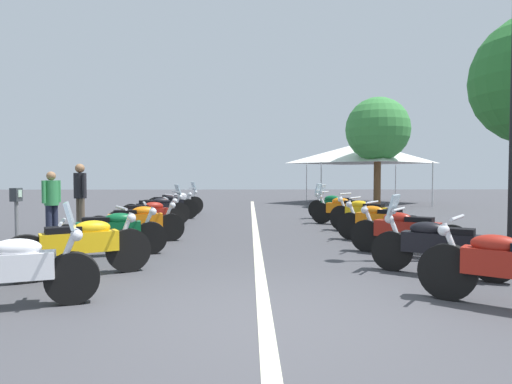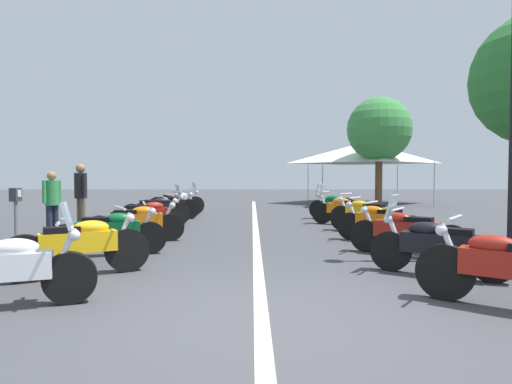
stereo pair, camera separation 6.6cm
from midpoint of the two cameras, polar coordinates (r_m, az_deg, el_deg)
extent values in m
plane|color=#424247|center=(4.77, 1.13, -16.18)|extent=(80.00, 80.00, 0.00)
cube|color=beige|center=(11.53, 0.13, -5.25)|extent=(26.46, 0.16, 0.01)
cylinder|color=black|center=(5.67, -22.55, -10.19)|extent=(0.33, 0.62, 0.61)
ellipsoid|color=white|center=(5.66, -28.47, -6.39)|extent=(0.41, 0.58, 0.22)
cylinder|color=silver|center=(5.62, -23.21, -7.20)|extent=(0.16, 0.30, 0.58)
cylinder|color=silver|center=(5.57, -23.68, -3.54)|extent=(0.60, 0.24, 0.04)
sphere|color=silver|center=(5.58, -22.11, -5.17)|extent=(0.14, 0.14, 0.14)
cube|color=silver|center=(5.56, -22.87, -2.82)|extent=(0.38, 0.23, 0.32)
cylinder|color=black|center=(7.19, -16.02, -7.21)|extent=(0.45, 0.66, 0.67)
cylinder|color=black|center=(7.00, -27.48, -7.64)|extent=(0.45, 0.66, 0.67)
cube|color=#EAB214|center=(7.04, -21.69, -6.01)|extent=(0.77, 1.08, 0.30)
ellipsoid|color=#EAB214|center=(7.04, -20.26, -4.35)|extent=(0.48, 0.58, 0.22)
cube|color=black|center=(6.99, -23.51, -4.61)|extent=(0.46, 0.55, 0.12)
cylinder|color=silver|center=(7.14, -16.52, -4.85)|extent=(0.20, 0.29, 0.58)
cylinder|color=silver|center=(7.09, -16.87, -1.98)|extent=(0.56, 0.34, 0.04)
sphere|color=silver|center=(7.14, -15.68, -3.23)|extent=(0.14, 0.14, 0.14)
cylinder|color=silver|center=(7.21, -25.25, -8.13)|extent=(0.34, 0.52, 0.08)
cylinder|color=black|center=(8.67, -13.32, -5.77)|extent=(0.31, 0.63, 0.62)
cylinder|color=black|center=(8.71, -23.21, -5.85)|extent=(0.31, 0.63, 0.62)
cube|color=#0C592D|center=(8.63, -18.29, -4.65)|extent=(0.58, 1.17, 0.30)
ellipsoid|color=#0C592D|center=(8.61, -17.11, -3.32)|extent=(0.39, 0.57, 0.22)
cube|color=black|center=(8.62, -19.77, -3.47)|extent=(0.38, 0.53, 0.12)
cylinder|color=silver|center=(8.63, -13.74, -3.80)|extent=(0.15, 0.30, 0.58)
cylinder|color=silver|center=(8.60, -14.03, -1.42)|extent=(0.61, 0.21, 0.04)
sphere|color=silver|center=(8.62, -13.02, -2.47)|extent=(0.14, 0.14, 0.14)
cylinder|color=silver|center=(8.87, -21.14, -6.28)|extent=(0.23, 0.55, 0.08)
cylinder|color=black|center=(10.25, -10.81, -4.49)|extent=(0.32, 0.64, 0.62)
cylinder|color=black|center=(10.17, -19.42, -4.63)|extent=(0.32, 0.64, 0.62)
cube|color=orange|center=(10.16, -15.11, -3.57)|extent=(0.62, 1.19, 0.30)
ellipsoid|color=orange|center=(10.15, -14.10, -2.43)|extent=(0.41, 0.57, 0.22)
cube|color=black|center=(10.13, -16.36, -2.57)|extent=(0.39, 0.54, 0.12)
cylinder|color=silver|center=(10.21, -11.16, -2.82)|extent=(0.16, 0.30, 0.58)
cylinder|color=silver|center=(10.18, -11.40, -0.81)|extent=(0.60, 0.23, 0.04)
sphere|color=silver|center=(10.21, -10.55, -1.69)|extent=(0.14, 0.14, 0.14)
cylinder|color=silver|center=(10.35, -17.69, -5.01)|extent=(0.24, 0.55, 0.08)
cylinder|color=black|center=(11.98, -10.44, -3.53)|extent=(0.42, 0.61, 0.62)
cylinder|color=black|center=(11.59, -17.13, -3.79)|extent=(0.42, 0.61, 0.62)
cube|color=maroon|center=(11.75, -13.74, -2.79)|extent=(0.77, 1.08, 0.30)
ellipsoid|color=maroon|center=(11.78, -12.91, -1.79)|extent=(0.48, 0.58, 0.22)
cube|color=black|center=(11.68, -14.78, -1.94)|extent=(0.46, 0.55, 0.12)
cylinder|color=silver|center=(11.93, -10.73, -2.11)|extent=(0.20, 0.29, 0.58)
cylinder|color=silver|center=(11.90, -10.92, -0.39)|extent=(0.56, 0.34, 0.04)
sphere|color=silver|center=(11.96, -10.24, -1.14)|extent=(0.14, 0.14, 0.14)
cylinder|color=silver|center=(11.84, -15.96, -4.10)|extent=(0.34, 0.52, 0.08)
cylinder|color=black|center=(13.61, -9.73, -2.73)|extent=(0.42, 0.66, 0.66)
cylinder|color=black|center=(13.28, -15.56, -2.91)|extent=(0.42, 0.66, 0.66)
cube|color=black|center=(13.41, -12.62, -2.05)|extent=(0.72, 1.08, 0.30)
ellipsoid|color=black|center=(13.44, -11.88, -1.18)|extent=(0.46, 0.58, 0.22)
cube|color=black|center=(13.35, -13.54, -1.31)|extent=(0.44, 0.55, 0.12)
cylinder|color=silver|center=(13.57, -9.98, -1.48)|extent=(0.19, 0.29, 0.58)
cylinder|color=silver|center=(13.54, -10.15, 0.04)|extent=(0.58, 0.31, 0.04)
sphere|color=silver|center=(13.59, -9.54, -0.62)|extent=(0.14, 0.14, 0.14)
cylinder|color=silver|center=(13.52, -14.53, -3.23)|extent=(0.31, 0.53, 0.08)
cube|color=silver|center=(13.56, -9.83, 0.34)|extent=(0.38, 0.27, 0.32)
cylinder|color=black|center=(15.18, -8.48, -2.18)|extent=(0.32, 0.69, 0.68)
cylinder|color=black|center=(15.05, -13.70, -2.26)|extent=(0.32, 0.69, 0.68)
cube|color=black|center=(15.09, -11.08, -1.54)|extent=(0.56, 1.09, 0.30)
ellipsoid|color=black|center=(15.09, -10.41, -0.77)|extent=(0.39, 0.57, 0.22)
cube|color=black|center=(15.06, -11.92, -0.87)|extent=(0.38, 0.53, 0.12)
cylinder|color=silver|center=(15.15, -8.71, -1.05)|extent=(0.15, 0.30, 0.58)
cylinder|color=silver|center=(15.13, -8.87, 0.31)|extent=(0.61, 0.21, 0.04)
sphere|color=silver|center=(15.16, -8.30, -0.29)|extent=(0.14, 0.14, 0.14)
cylinder|color=silver|center=(15.25, -12.69, -2.57)|extent=(0.23, 0.55, 0.08)
cylinder|color=black|center=(16.98, -7.72, -1.71)|extent=(0.43, 0.67, 0.68)
cylinder|color=black|center=(16.55, -12.59, -1.84)|extent=(0.43, 0.67, 0.68)
cube|color=silver|center=(16.74, -10.13, -1.16)|extent=(0.76, 1.14, 0.30)
ellipsoid|color=silver|center=(16.78, -9.55, -0.46)|extent=(0.46, 0.58, 0.22)
cube|color=black|center=(16.66, -10.86, -0.56)|extent=(0.45, 0.55, 0.12)
cylinder|color=silver|center=(16.94, -7.91, -0.70)|extent=(0.19, 0.29, 0.58)
cylinder|color=silver|center=(16.91, -8.05, 0.52)|extent=(0.57, 0.31, 0.04)
sphere|color=silver|center=(16.97, -7.57, -0.02)|extent=(0.14, 0.14, 0.14)
cylinder|color=silver|center=(16.81, -11.76, -2.12)|extent=(0.32, 0.53, 0.08)
cube|color=silver|center=(16.94, -7.79, 0.76)|extent=(0.38, 0.27, 0.32)
cylinder|color=black|center=(5.88, 23.50, -9.43)|extent=(0.52, 0.63, 0.68)
cube|color=maroon|center=(5.74, 30.29, -8.01)|extent=(0.85, 1.00, 0.30)
ellipsoid|color=maroon|center=(5.72, 28.53, -5.97)|extent=(0.52, 0.57, 0.22)
cylinder|color=silver|center=(5.81, 24.13, -6.57)|extent=(0.23, 0.27, 0.58)
cylinder|color=silver|center=(5.76, 24.58, -3.05)|extent=(0.52, 0.40, 0.04)
sphere|color=silver|center=(5.81, 23.10, -4.57)|extent=(0.14, 0.14, 0.14)
cylinder|color=black|center=(7.31, 17.22, -7.28)|extent=(0.46, 0.59, 0.62)
cylinder|color=black|center=(7.06, 28.45, -7.79)|extent=(0.46, 0.59, 0.62)
cube|color=black|center=(7.12, 22.76, -6.14)|extent=(0.83, 1.05, 0.30)
ellipsoid|color=black|center=(7.13, 21.36, -4.49)|extent=(0.50, 0.58, 0.22)
cube|color=black|center=(7.06, 24.54, -4.76)|extent=(0.48, 0.54, 0.12)
cylinder|color=silver|center=(7.25, 17.71, -4.97)|extent=(0.22, 0.28, 0.58)
cylinder|color=silver|center=(7.20, 18.05, -2.14)|extent=(0.54, 0.38, 0.04)
sphere|color=silver|center=(7.26, 16.89, -3.36)|extent=(0.14, 0.14, 0.14)
cylinder|color=silver|center=(6.93, 25.95, -8.72)|extent=(0.37, 0.50, 0.08)
cube|color=silver|center=(7.22, 17.45, -1.57)|extent=(0.37, 0.30, 0.32)
cylinder|color=black|center=(8.95, 14.24, -5.49)|extent=(0.48, 0.59, 0.63)
cylinder|color=black|center=(8.54, 24.05, -5.99)|extent=(0.48, 0.59, 0.63)
cube|color=maroon|center=(8.69, 19.05, -4.58)|extent=(0.90, 1.12, 0.30)
ellipsoid|color=maroon|center=(8.72, 17.92, -3.22)|extent=(0.51, 0.57, 0.22)
cube|color=black|center=(8.62, 20.47, -3.45)|extent=(0.49, 0.54, 0.12)
cylinder|color=silver|center=(8.89, 14.62, -3.60)|extent=(0.22, 0.28, 0.58)
cylinder|color=silver|center=(8.85, 14.89, -1.29)|extent=(0.53, 0.39, 0.04)
sphere|color=silver|center=(8.91, 13.97, -2.29)|extent=(0.14, 0.14, 0.14)
cylinder|color=silver|center=(8.44, 21.74, -6.69)|extent=(0.38, 0.50, 0.08)
cylinder|color=black|center=(10.50, 12.30, -4.31)|extent=(0.48, 0.60, 0.63)
cylinder|color=black|center=(10.05, 19.59, -4.69)|extent=(0.48, 0.60, 0.63)
cube|color=orange|center=(10.24, 15.87, -3.50)|extent=(0.84, 1.02, 0.30)
ellipsoid|color=orange|center=(10.28, 14.94, -2.35)|extent=(0.51, 0.57, 0.22)
cube|color=black|center=(10.15, 17.06, -2.54)|extent=(0.49, 0.54, 0.12)
cylinder|color=silver|center=(10.45, 12.61, -2.69)|extent=(0.23, 0.28, 0.58)
cylinder|color=silver|center=(10.41, 12.83, -0.73)|extent=(0.53, 0.39, 0.04)
sphere|color=silver|center=(10.48, 12.07, -1.58)|extent=(0.14, 0.14, 0.14)
cylinder|color=silver|center=(9.97, 17.77, -5.27)|extent=(0.39, 0.49, 0.08)
cylinder|color=black|center=(12.17, 11.21, -3.31)|extent=(0.54, 0.60, 0.68)
cylinder|color=black|center=(11.57, 17.24, -3.65)|extent=(0.54, 0.60, 0.68)
cube|color=#EAB214|center=(11.84, 14.16, -2.61)|extent=(0.90, 0.98, 0.30)
ellipsoid|color=#EAB214|center=(11.90, 13.39, -1.61)|extent=(0.54, 0.56, 0.22)
cube|color=black|center=(11.73, 15.13, -1.78)|extent=(0.51, 0.53, 0.12)
cylinder|color=silver|center=(12.11, 11.47, -1.91)|extent=(0.24, 0.27, 0.58)
cylinder|color=silver|center=(12.07, 11.65, -0.21)|extent=(0.50, 0.43, 0.04)
sphere|color=silver|center=(12.15, 11.02, -0.95)|extent=(0.14, 0.14, 0.14)
cylinder|color=silver|center=(11.53, 15.62, -4.16)|extent=(0.42, 0.47, 0.08)
cylinder|color=black|center=(13.77, 8.69, -2.72)|extent=(0.43, 0.63, 0.64)
cylinder|color=black|center=(13.33, 14.94, -2.93)|extent=(0.43, 0.63, 0.64)
cube|color=orange|center=(13.52, 11.77, -2.07)|extent=(0.82, 1.16, 0.30)
ellipsoid|color=orange|center=(13.55, 11.05, -1.20)|extent=(0.48, 0.58, 0.22)
cube|color=black|center=(13.44, 12.67, -1.33)|extent=(0.46, 0.55, 0.12)
cylinder|color=silver|center=(13.73, 8.93, -1.48)|extent=(0.20, 0.29, 0.58)
cylinder|color=silver|center=(13.70, 9.10, 0.02)|extent=(0.56, 0.34, 0.04)
sphere|color=silver|center=(13.75, 8.50, -0.63)|extent=(0.14, 0.14, 0.14)
cylinder|color=silver|center=(13.24, 13.45, -3.37)|extent=(0.34, 0.52, 0.08)
cube|color=silver|center=(13.72, 8.78, 0.32)|extent=(0.37, 0.28, 0.32)
cylinder|color=black|center=(15.28, 8.17, -2.23)|extent=(0.44, 0.62, 0.63)
cylinder|color=black|center=(14.81, 13.20, -2.41)|extent=(0.44, 0.62, 0.63)
cube|color=#0C592D|center=(15.02, 10.65, -1.64)|extent=(0.78, 1.06, 0.30)
ellipsoid|color=#0C592D|center=(15.06, 10.01, -0.86)|extent=(0.49, 0.58, 0.22)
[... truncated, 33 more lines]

